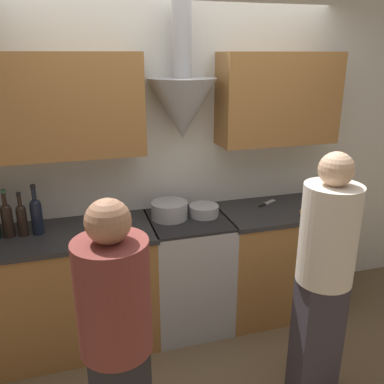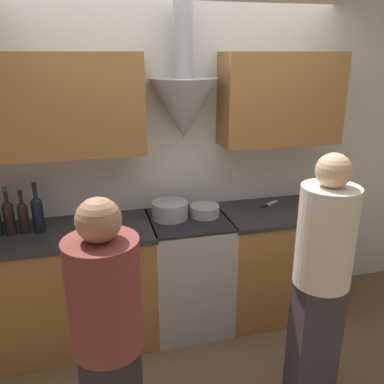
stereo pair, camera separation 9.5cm
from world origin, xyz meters
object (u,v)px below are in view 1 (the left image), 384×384
Objects in this scene: stove_range at (188,272)px; wine_bottle_5 at (7,218)px; stock_pot at (169,210)px; mixing_bowl at (204,210)px; person_foreground_right at (324,273)px; orange_fruit at (305,212)px; person_foreground_left at (117,343)px; wine_bottle_7 at (36,214)px; wine_bottle_6 at (22,218)px.

wine_bottle_5 reaches higher than stove_range.
stock_pot reaches higher than mixing_bowl.
person_foreground_right is at bearing -28.72° from wine_bottle_5.
stock_pot is 1.05m from orange_fruit.
orange_fruit is at bearing 32.00° from person_foreground_left.
wine_bottle_7 reaches higher than wine_bottle_5.
person_foreground_left is 1.27m from person_foreground_right.
wine_bottle_5 reaches higher than wine_bottle_6.
stove_range is 1.32m from wine_bottle_6.
stock_pot is at bearing 174.99° from mixing_bowl.
mixing_bowl is at bearing -0.57° from wine_bottle_7.
wine_bottle_6 is at bearing 112.07° from person_foreground_left.
wine_bottle_7 is 1.98m from orange_fruit.
person_foreground_left reaches higher than wine_bottle_7.
stove_range is 0.55m from stock_pot.
wine_bottle_5 is 1.09× the size of wine_bottle_6.
orange_fruit is at bearing -14.95° from stock_pot.
stove_range is at bearing -1.76° from wine_bottle_6.
person_foreground_right is (1.65, -1.00, -0.17)m from wine_bottle_7.
stove_range is 0.59× the size of person_foreground_left.
wine_bottle_7 is at bearing 2.08° from wine_bottle_6.
mixing_bowl is at bearing 56.16° from person_foreground_left.
stock_pot is (1.14, 0.01, -0.07)m from wine_bottle_5.
orange_fruit is at bearing -18.39° from mixing_bowl.
stove_range is at bearing -20.78° from stock_pot.
orange_fruit is (2.06, -0.26, -0.09)m from wine_bottle_6.
orange_fruit is at bearing -6.90° from wine_bottle_5.
wine_bottle_5 is 1.39m from person_foreground_left.
stove_range is at bearing -1.87° from wine_bottle_5.
wine_bottle_5 is 2.17m from orange_fruit.
wine_bottle_5 is 0.09m from wine_bottle_6.
wine_bottle_5 is 1.49× the size of mixing_bowl.
orange_fruit is (2.15, -0.26, -0.10)m from wine_bottle_5.
stove_range is 3.37× the size of stock_pot.
mixing_bowl is at bearing -0.38° from wine_bottle_6.
person_foreground_right reaches higher than orange_fruit.
wine_bottle_5 is 0.21× the size of person_foreground_right.
wine_bottle_5 is (-1.28, 0.04, 0.60)m from stove_range.
mixing_bowl is at bearing 113.22° from person_foreground_right.
wine_bottle_7 is at bearing -0.57° from wine_bottle_5.
wine_bottle_6 is (0.09, -0.01, -0.01)m from wine_bottle_5.
person_foreground_right is at bearing -112.91° from orange_fruit.
wine_bottle_5 is 4.46× the size of orange_fruit.
orange_fruit is 0.05× the size of person_foreground_right.
person_foreground_right reaches higher than stock_pot.
wine_bottle_7 is 0.22× the size of person_foreground_right.
mixing_bowl is 0.15× the size of person_foreground_left.
person_foreground_right is at bearing -31.38° from wine_bottle_7.
mixing_bowl is (1.22, -0.01, -0.10)m from wine_bottle_7.
orange_fruit is (1.01, -0.27, -0.03)m from stock_pot.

